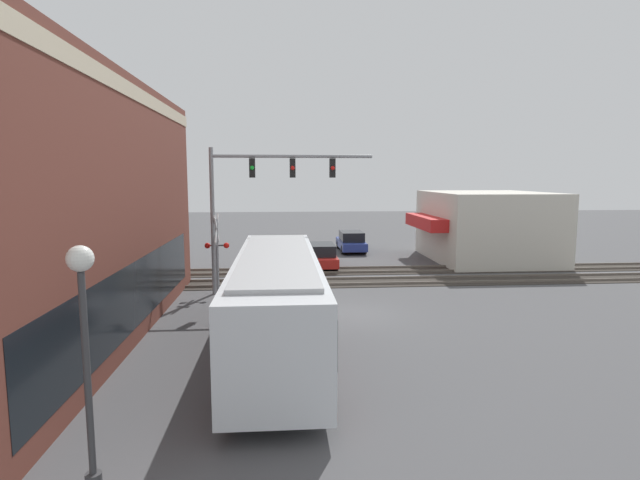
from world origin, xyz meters
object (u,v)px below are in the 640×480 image
Objects in this scene: streetlamp at (86,351)px; crossing_signal at (217,245)px; pedestrian_at_crossing at (252,273)px; parked_car_red at (321,256)px; city_bus at (277,297)px; parked_car_blue at (351,242)px.

crossing_signal is at bearing -0.68° from streetlamp.
parked_car_red is at bearing -30.96° from pedestrian_at_crossing.
city_bus is 6.57× the size of pedestrian_at_crossing.
parked_car_blue is at bearing -33.11° from crossing_signal.
parked_car_red is 0.99× the size of parked_car_blue.
parked_car_red is at bearing -40.85° from crossing_signal.
crossing_signal is (8.40, 2.94, 0.54)m from city_bus.
streetlamp is 15.95m from pedestrian_at_crossing.
streetlamp is at bearing 179.32° from crossing_signal.
pedestrian_at_crossing is at bearing -91.37° from crossing_signal.
crossing_signal is 15.79m from streetlamp.
parked_car_red is at bearing -9.96° from city_bus.
pedestrian_at_crossing is (-12.82, 6.67, 0.24)m from parked_car_blue.
streetlamp reaches higher than parked_car_red.
streetlamp is (-15.79, 0.19, 0.39)m from crossing_signal.
crossing_signal is 2.07× the size of pedestrian_at_crossing.
parked_car_blue is at bearing -14.30° from city_bus.
crossing_signal is 0.85× the size of streetlamp.
parked_car_red is at bearing 156.30° from parked_car_blue.
streetlamp is 2.44× the size of pedestrian_at_crossing.
crossing_signal is at bearing 19.28° from city_bus.
city_bus reaches higher than pedestrian_at_crossing.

